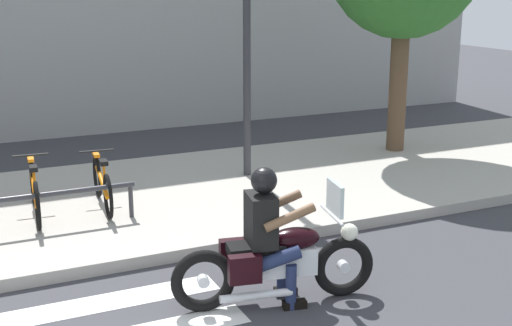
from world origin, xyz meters
TOP-DOWN VIEW (x-y plane):
  - sidewalk at (0.00, 5.28)m, footprint 24.00×4.40m
  - crosswalk_stripe_5 at (0.38, 2.40)m, footprint 2.80×0.40m
  - motorcycle at (2.18, 1.66)m, footprint 2.10×0.79m
  - rider at (2.10, 1.68)m, footprint 0.70×0.62m
  - bicycle_3 at (0.28, 5.01)m, footprint 0.48×1.72m
  - bicycle_4 at (1.17, 5.01)m, footprint 0.48×1.62m
  - street_lamp at (3.66, 5.68)m, footprint 0.28×0.28m

SIDE VIEW (x-z plane):
  - crosswalk_stripe_5 at x=0.38m, z-range 0.00..0.01m
  - sidewalk at x=0.00m, z-range 0.00..0.15m
  - motorcycle at x=2.18m, z-range -0.16..1.08m
  - bicycle_4 at x=1.17m, z-range 0.12..0.85m
  - bicycle_3 at x=0.28m, z-range 0.12..0.88m
  - rider at x=2.10m, z-range 0.11..1.55m
  - street_lamp at x=3.66m, z-range 0.45..4.50m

